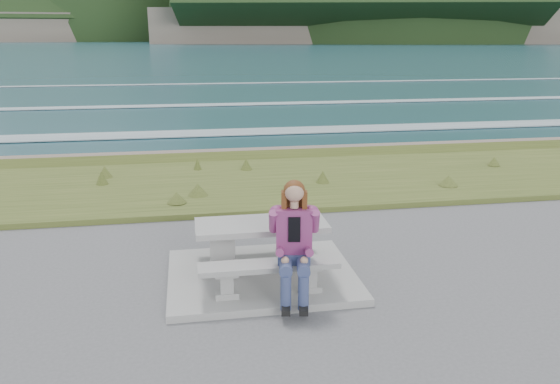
# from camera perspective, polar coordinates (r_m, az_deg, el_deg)

# --- Properties ---
(concrete_slab) EXTENTS (2.60, 2.10, 0.10)m
(concrete_slab) POSITION_cam_1_polar(r_m,az_deg,el_deg) (7.80, -1.92, -8.75)
(concrete_slab) COLOR #9C9C97
(concrete_slab) RESTS_ON ground
(picnic_table) EXTENTS (1.80, 0.75, 0.75)m
(picnic_table) POSITION_cam_1_polar(r_m,az_deg,el_deg) (7.56, -1.96, -4.39)
(picnic_table) COLOR #9C9C97
(picnic_table) RESTS_ON concrete_slab
(bench_landward) EXTENTS (1.80, 0.35, 0.45)m
(bench_landward) POSITION_cam_1_polar(r_m,az_deg,el_deg) (7.00, -1.16, -8.17)
(bench_landward) COLOR #9C9C97
(bench_landward) RESTS_ON concrete_slab
(bench_seaward) EXTENTS (1.80, 0.35, 0.45)m
(bench_seaward) POSITION_cam_1_polar(r_m,az_deg,el_deg) (8.29, -2.61, -4.22)
(bench_seaward) COLOR #9C9C97
(bench_seaward) RESTS_ON concrete_slab
(grass_verge) EXTENTS (160.00, 4.50, 0.22)m
(grass_verge) POSITION_cam_1_polar(r_m,az_deg,el_deg) (12.50, -5.06, 0.65)
(grass_verge) COLOR #3C4C1C
(grass_verge) RESTS_ON ground
(shore_drop) EXTENTS (160.00, 0.80, 2.20)m
(shore_drop) POSITION_cam_1_polar(r_m,az_deg,el_deg) (15.31, -5.98, 3.52)
(shore_drop) COLOR #6B5D50
(shore_drop) RESTS_ON ground
(ocean) EXTENTS (1600.00, 1600.00, 0.09)m
(ocean) POSITION_cam_1_polar(r_m,az_deg,el_deg) (32.52, -8.01, 7.06)
(ocean) COLOR #1E4955
(ocean) RESTS_ON ground
(headland_range) EXTENTS (729.83, 363.95, 228.88)m
(headland_range) POSITION_cam_1_polar(r_m,az_deg,el_deg) (448.03, 16.21, 16.45)
(headland_range) COLOR #6B5D50
(headland_range) RESTS_ON ground
(seated_woman) EXTENTS (0.55, 0.83, 1.52)m
(seated_woman) POSITION_cam_1_polar(r_m,az_deg,el_deg) (6.84, 1.49, -6.90)
(seated_woman) COLOR navy
(seated_woman) RESTS_ON concrete_slab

